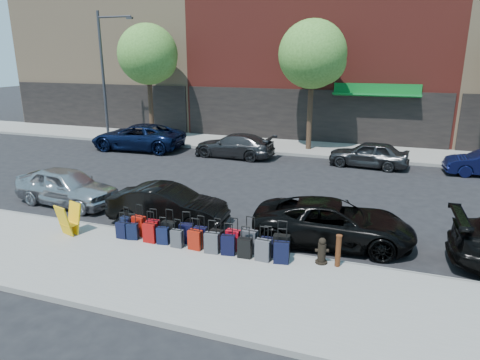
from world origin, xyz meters
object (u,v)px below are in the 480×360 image
at_px(display_rack, 69,220).
at_px(car_far_0, 138,137).
at_px(tree_left, 150,56).
at_px(bollard, 338,250).
at_px(car_near_0, 67,186).
at_px(suitcase_front_5, 200,236).
at_px(car_near_1, 168,205).
at_px(tree_center, 315,56).
at_px(streetlight, 105,68).
at_px(car_far_1, 234,145).
at_px(car_far_2, 368,154).
at_px(fire_hydrant, 322,251).
at_px(car_near_2, 333,222).

distance_m(display_rack, car_far_0, 13.01).
bearing_deg(tree_left, bollard, -45.97).
height_order(tree_left, car_near_0, tree_left).
height_order(suitcase_front_5, car_near_1, car_near_1).
xyz_separation_m(tree_center, streetlight, (-13.44, -0.70, -0.75)).
bearing_deg(streetlight, car_far_1, -12.70).
relative_size(display_rack, car_far_0, 0.17).
bearing_deg(tree_center, display_rack, -107.69).
xyz_separation_m(bollard, car_far_2, (0.09, 11.63, 0.06)).
height_order(car_far_0, car_far_2, car_far_0).
bearing_deg(display_rack, suitcase_front_5, 25.11).
relative_size(car_far_1, car_far_2, 1.16).
bearing_deg(tree_center, car_near_0, -119.77).
bearing_deg(car_far_0, car_far_1, 87.22).
relative_size(streetlight, car_near_0, 1.92).
height_order(fire_hydrant, car_near_0, car_near_0).
relative_size(tree_left, tree_center, 1.00).
xyz_separation_m(fire_hydrant, car_far_2, (0.52, 11.59, 0.18)).
relative_size(car_near_0, car_near_2, 0.88).
bearing_deg(car_near_1, car_far_1, 4.19).
relative_size(tree_center, streetlight, 0.91).
relative_size(tree_left, car_near_1, 1.83).
relative_size(car_near_1, car_far_0, 0.71).
distance_m(display_rack, car_far_1, 12.09).
distance_m(tree_center, car_far_0, 11.31).
xyz_separation_m(bollard, car_near_2, (-0.36, 1.75, 0.06)).
bearing_deg(suitcase_front_5, tree_left, 122.55).
relative_size(suitcase_front_5, car_near_0, 0.21).
xyz_separation_m(suitcase_front_5, car_near_2, (3.58, 1.75, 0.23)).
bearing_deg(car_far_1, display_rack, -1.34).
height_order(car_near_0, car_far_1, car_near_0).
distance_m(tree_left, car_near_0, 13.64).
height_order(tree_center, car_far_0, tree_center).
bearing_deg(car_far_1, car_far_0, -85.88).
height_order(suitcase_front_5, bollard, suitcase_front_5).
height_order(suitcase_front_5, fire_hydrant, suitcase_front_5).
xyz_separation_m(tree_left, suitcase_front_5, (9.87, -14.29, -4.98)).
bearing_deg(suitcase_front_5, display_rack, -173.35).
relative_size(display_rack, car_near_0, 0.23).
relative_size(tree_left, bollard, 8.30).
xyz_separation_m(tree_left, tree_center, (10.50, 0.00, 0.00)).
distance_m(tree_left, fire_hydrant, 20.17).
height_order(tree_center, bollard, tree_center).
xyz_separation_m(car_near_2, car_far_2, (0.46, 9.87, 0.00)).
xyz_separation_m(car_far_0, car_far_2, (13.29, 0.30, -0.11)).
xyz_separation_m(car_near_1, car_far_1, (-1.29, 9.94, 0.00)).
distance_m(suitcase_front_5, display_rack, 4.19).
height_order(display_rack, car_near_2, car_near_2).
height_order(car_near_1, car_near_2, car_near_2).
xyz_separation_m(streetlight, car_near_1, (10.97, -12.12, -4.01)).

